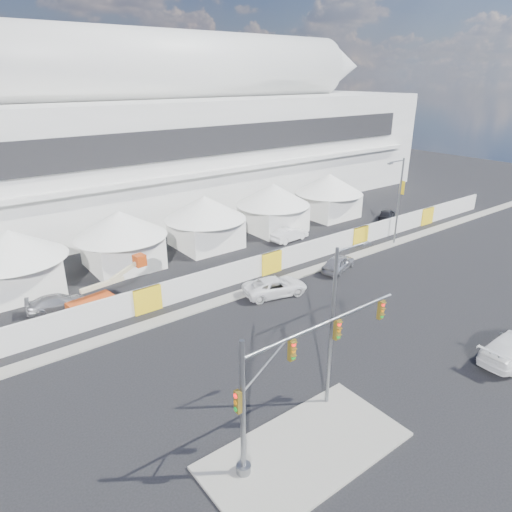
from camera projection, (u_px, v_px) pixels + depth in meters
ground at (344, 375)px, 27.39m from camera, size 160.00×160.00×0.00m
median_island at (305, 450)px, 21.77m from camera, size 10.00×5.00×0.15m
far_curb at (386, 246)px, 47.85m from camera, size 80.00×1.20×0.12m
stadium at (158, 135)px, 59.47m from camera, size 80.00×24.80×21.98m
tent_row at (165, 225)px, 44.25m from camera, size 53.40×8.40×5.40m
hoarding_fence at (271, 262)px, 41.11m from camera, size 70.00×0.25×2.00m
scaffold_tower at (374, 142)px, 77.64m from camera, size 4.40×4.40×12.00m
sedan_silver at (338, 263)px, 41.67m from camera, size 2.97×4.61×1.46m
pickup_curb at (275, 286)px, 37.09m from camera, size 3.66×5.73×1.47m
lot_car_a at (289, 234)px, 49.22m from camera, size 1.94×4.60×1.48m
lot_car_b at (387, 214)px, 56.31m from camera, size 3.28×4.28×1.36m
lot_car_c at (58, 303)px, 34.59m from camera, size 2.65×4.71×1.29m
traffic_mast at (282, 382)px, 20.27m from camera, size 9.79×0.67×6.88m
streetlight_median at (336, 317)px, 23.19m from camera, size 2.48×0.25×8.97m
streetlight_curb at (398, 196)px, 46.55m from camera, size 2.68×0.60×9.05m
boom_lift at (99, 298)px, 34.76m from camera, size 6.71×1.94×3.35m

